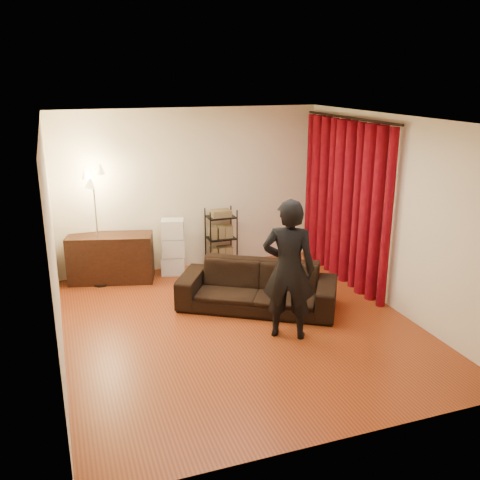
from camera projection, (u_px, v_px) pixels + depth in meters
name	position (u px, v px, depth m)	size (l,w,h in m)	color
floor	(240.00, 326.00, 7.14)	(5.00, 5.00, 0.00)	brown
ceiling	(240.00, 119.00, 6.33)	(5.00, 5.00, 0.00)	white
wall_back	(191.00, 190.00, 8.98)	(5.00, 5.00, 0.00)	beige
wall_front	(340.00, 306.00, 4.48)	(5.00, 5.00, 0.00)	beige
wall_left	(53.00, 247.00, 6.02)	(5.00, 5.00, 0.00)	beige
wall_right	(392.00, 214.00, 7.45)	(5.00, 5.00, 0.00)	beige
curtain_rod	(350.00, 118.00, 8.06)	(0.04, 0.04, 2.65)	black
curtain	(344.00, 202.00, 8.45)	(0.22, 2.65, 2.55)	maroon
sofa	(257.00, 287.00, 7.59)	(2.21, 0.86, 0.65)	black
person	(289.00, 270.00, 6.61)	(0.66, 0.43, 1.80)	black
media_cabinet	(111.00, 258.00, 8.57)	(1.33, 0.50, 0.77)	black
storage_boxes	(173.00, 247.00, 8.85)	(0.38, 0.31, 0.95)	silver
wire_shelf	(221.00, 238.00, 9.17)	(0.47, 0.33, 1.03)	black
floor_lamp	(97.00, 228.00, 8.25)	(0.34, 0.34, 1.87)	silver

